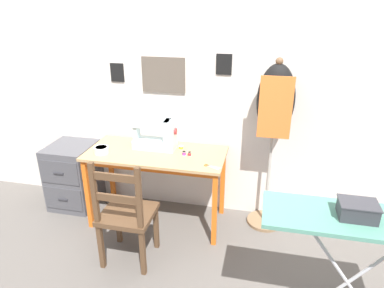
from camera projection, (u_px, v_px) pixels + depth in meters
ground_plane at (149, 237)px, 3.04m from camera, size 14.00×14.00×0.00m
wall_back at (165, 80)px, 3.12m from camera, size 10.00×0.07×2.55m
sewing_table at (156, 161)px, 3.04m from camera, size 1.23×0.57×0.71m
sewing_machine at (157, 135)px, 3.06m from camera, size 0.39×0.17×0.30m
fabric_bowl at (101, 150)px, 2.99m from camera, size 0.13×0.13×0.06m
scissors at (209, 166)px, 2.76m from camera, size 0.14×0.08×0.01m
thread_spool_near_machine at (181, 148)px, 3.08m from camera, size 0.04×0.04×0.03m
thread_spool_mid_table at (184, 153)px, 2.95m from camera, size 0.04×0.04×0.04m
thread_spool_far_edge at (190, 154)px, 2.94m from camera, size 0.04×0.04×0.04m
wooden_chair at (126, 215)px, 2.62m from camera, size 0.40×0.38×0.91m
filing_cabinet at (74, 175)px, 3.44m from camera, size 0.42×0.47×0.64m
dress_form at (275, 111)px, 2.82m from camera, size 0.32×0.32×1.54m
ironing_board at (360, 226)px, 1.84m from camera, size 1.04×0.36×0.88m
storage_box at (358, 210)px, 1.80m from camera, size 0.20×0.15×0.09m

